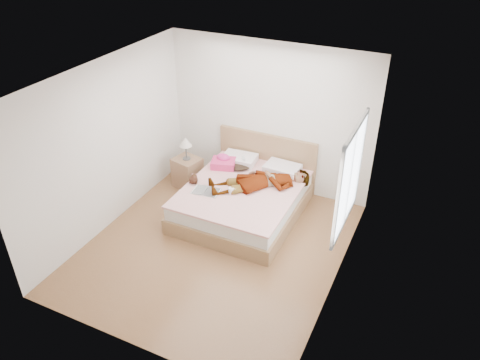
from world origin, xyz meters
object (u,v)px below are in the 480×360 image
(plush_toy, at_px, (194,179))
(nightstand, at_px, (187,170))
(woman, at_px, (261,178))
(towel, at_px, (223,162))
(magazine, at_px, (206,191))
(coffee_mug, at_px, (231,191))
(phone, at_px, (243,158))
(bed, at_px, (245,197))

(plush_toy, height_order, nightstand, nightstand)
(woman, xyz_separation_m, towel, (-0.82, 0.27, -0.03))
(magazine, bearing_deg, woman, 38.90)
(woman, bearing_deg, coffee_mug, -74.42)
(plush_toy, bearing_deg, woman, 22.06)
(phone, relative_size, magazine, 0.20)
(woman, bearing_deg, magazine, -89.18)
(phone, bearing_deg, coffee_mug, -115.96)
(towel, relative_size, coffee_mug, 3.58)
(magazine, xyz_separation_m, nightstand, (-0.79, 0.73, -0.20))
(towel, xyz_separation_m, nightstand, (-0.68, -0.10, -0.28))
(bed, distance_m, plush_toy, 0.89)
(woman, xyz_separation_m, plush_toy, (-1.01, -0.41, -0.05))
(bed, height_order, nightstand, bed)
(bed, xyz_separation_m, towel, (-0.58, 0.38, 0.32))
(magazine, bearing_deg, nightstand, 137.17)
(nightstand, bearing_deg, towel, 8.46)
(phone, distance_m, bed, 0.71)
(coffee_mug, distance_m, plush_toy, 0.69)
(towel, bearing_deg, coffee_mug, -54.79)
(phone, height_order, plush_toy, phone)
(phone, xyz_separation_m, bed, (0.27, -0.51, -0.41))
(nightstand, bearing_deg, magazine, -42.83)
(woman, distance_m, bed, 0.44)
(coffee_mug, relative_size, nightstand, 0.14)
(towel, height_order, magazine, towel)
(woman, relative_size, coffee_mug, 12.50)
(bed, bearing_deg, nightstand, 167.40)
(bed, relative_size, towel, 4.33)
(phone, xyz_separation_m, plush_toy, (-0.51, -0.81, -0.11))
(towel, relative_size, plush_toy, 2.00)
(magazine, height_order, coffee_mug, coffee_mug)
(phone, bearing_deg, plush_toy, -160.43)
(towel, relative_size, magazine, 1.05)
(phone, bearing_deg, towel, 164.41)
(towel, xyz_separation_m, coffee_mug, (0.50, -0.70, -0.04))
(magazine, bearing_deg, plush_toy, 153.54)
(bed, relative_size, plush_toy, 8.67)
(plush_toy, bearing_deg, phone, 57.65)
(woman, height_order, plush_toy, woman)
(magazine, bearing_deg, phone, 78.22)
(coffee_mug, height_order, nightstand, nightstand)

